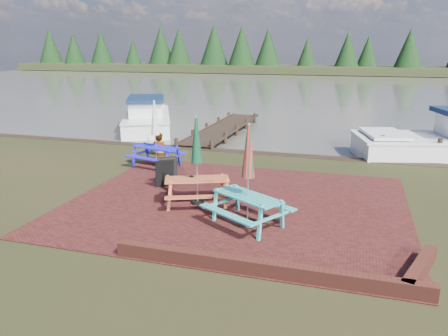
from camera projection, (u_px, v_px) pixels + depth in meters
name	position (u px, v px, depth m)	size (l,w,h in m)	color
ground	(226.00, 217.00, 11.01)	(120.00, 120.00, 0.00)	black
paving	(236.00, 204.00, 11.93)	(9.00, 7.50, 0.02)	#381412
brick_wall	(299.00, 269.00, 8.14)	(6.21, 1.79, 0.30)	#4C1E16
water	(328.00, 88.00, 45.13)	(120.00, 60.00, 0.02)	#47433C
far_treeline	(342.00, 52.00, 70.99)	(120.00, 10.00, 8.10)	black
picnic_table_teal	(248.00, 191.00, 10.32)	(2.33, 2.26, 2.45)	teal
picnic_table_red	(197.00, 175.00, 11.71)	(2.18, 2.08, 2.40)	#AB4D2B
picnic_table_blue	(156.00, 144.00, 15.53)	(1.99, 1.86, 2.34)	#1E1BCA
chalkboard	(167.00, 172.00, 13.29)	(0.58, 0.79, 0.89)	black
jetty	(223.00, 128.00, 22.35)	(1.76, 9.08, 1.00)	black
boat_jetty	(147.00, 118.00, 23.70)	(5.01, 7.21, 1.99)	silver
person	(159.00, 133.00, 17.06)	(0.66, 0.43, 1.81)	gray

